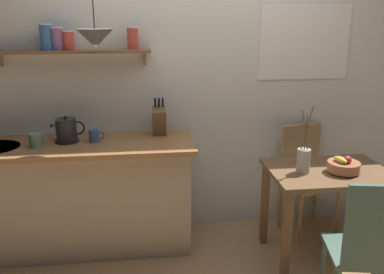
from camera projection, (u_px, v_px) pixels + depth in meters
name	position (u px, v px, depth m)	size (l,w,h in m)	color
ground_plane	(208.00, 259.00, 3.42)	(14.00, 14.00, 0.00)	#A87F56
back_wall	(221.00, 78.00, 3.67)	(6.80, 0.11, 2.70)	silver
kitchen_counter	(81.00, 195.00, 3.47)	(1.83, 0.63, 0.92)	tan
wall_shelf	(73.00, 45.00, 3.29)	(1.22, 0.20, 0.33)	brown
dining_table	(327.00, 187.00, 3.27)	(0.90, 0.65, 0.75)	brown
dining_chair_near	(367.00, 246.00, 2.61)	(0.48, 0.49, 0.97)	#4C6B5B
dining_chair_far	(305.00, 172.00, 3.77)	(0.52, 0.47, 0.95)	tan
fruit_bowl	(343.00, 166.00, 3.17)	(0.24, 0.24, 0.14)	#BC704C
twig_vase	(303.00, 160.00, 3.16)	(0.10, 0.10, 0.51)	#B7B2A8
electric_kettle	(67.00, 130.00, 3.33)	(0.26, 0.18, 0.21)	black
knife_block	(159.00, 120.00, 3.51)	(0.11, 0.18, 0.32)	brown
coffee_mug_by_sink	(36.00, 140.00, 3.22)	(0.14, 0.10, 0.10)	slate
coffee_mug_spare	(94.00, 136.00, 3.35)	(0.12, 0.08, 0.10)	#3D5B89
pendant_lamp	(95.00, 38.00, 3.00)	(0.26, 0.26, 0.54)	black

